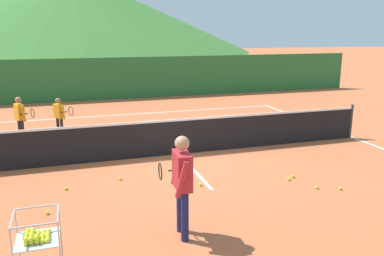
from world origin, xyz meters
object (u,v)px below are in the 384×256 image
at_px(tennis_net, 179,136).
at_px(student_1, 59,114).
at_px(tennis_ball_3, 201,184).
at_px(tennis_ball_11, 317,187).
at_px(tennis_ball_1, 66,188).
at_px(tennis_ball_10, 120,179).
at_px(tennis_ball_9, 289,179).
at_px(student_0, 20,115).
at_px(tennis_ball_5, 47,213).
at_px(ball_cart, 36,237).
at_px(tennis_ball_6, 293,176).
at_px(tennis_ball_7, 340,188).
at_px(instructor, 182,177).

relative_size(tennis_net, student_1, 9.07).
bearing_deg(tennis_ball_3, tennis_ball_11, -21.21).
xyz_separation_m(tennis_ball_1, tennis_ball_10, (1.16, 0.21, 0.00)).
height_order(tennis_ball_10, tennis_ball_11, same).
bearing_deg(tennis_ball_10, tennis_ball_3, -28.29).
bearing_deg(tennis_ball_10, tennis_ball_11, -24.22).
bearing_deg(tennis_ball_9, student_0, 138.54).
height_order(tennis_ball_5, tennis_ball_9, same).
height_order(tennis_ball_1, tennis_ball_5, same).
xyz_separation_m(ball_cart, tennis_ball_11, (5.39, 1.47, -0.56)).
xyz_separation_m(tennis_ball_10, tennis_ball_11, (3.88, -1.75, 0.00)).
distance_m(ball_cart, tennis_ball_11, 5.62).
relative_size(tennis_ball_1, tennis_ball_10, 1.00).
height_order(tennis_net, student_0, student_0).
xyz_separation_m(tennis_ball_1, tennis_ball_6, (4.91, -0.83, 0.00)).
bearing_deg(student_0, tennis_ball_1, -74.27).
xyz_separation_m(tennis_ball_7, tennis_ball_9, (-0.74, 0.80, 0.00)).
xyz_separation_m(tennis_ball_3, tennis_ball_9, (1.98, -0.28, 0.00)).
height_order(tennis_ball_5, tennis_ball_6, same).
bearing_deg(instructor, tennis_ball_5, 145.44).
height_order(tennis_ball_3, tennis_ball_11, same).
bearing_deg(tennis_ball_7, tennis_ball_11, 155.87).
relative_size(tennis_ball_1, tennis_ball_6, 1.00).
xyz_separation_m(tennis_ball_9, tennis_ball_10, (-3.58, 1.14, 0.00)).
bearing_deg(ball_cart, tennis_ball_6, 22.43).
distance_m(tennis_ball_9, tennis_ball_11, 0.67).
distance_m(student_0, student_1, 1.12).
xyz_separation_m(tennis_ball_3, tennis_ball_6, (2.15, -0.18, 0.00)).
xyz_separation_m(instructor, tennis_ball_3, (0.96, 1.89, -0.97)).
xyz_separation_m(tennis_ball_5, tennis_ball_6, (5.24, 0.25, 0.00)).
bearing_deg(tennis_ball_1, student_0, 105.73).
xyz_separation_m(tennis_ball_6, tennis_ball_9, (-0.17, -0.10, 0.00)).
bearing_deg(tennis_ball_9, tennis_net, 125.18).
height_order(instructor, tennis_ball_9, instructor).
height_order(tennis_ball_1, tennis_ball_7, same).
height_order(ball_cart, tennis_ball_3, ball_cart).
height_order(student_1, tennis_ball_11, student_1).
distance_m(ball_cart, tennis_ball_10, 3.59).
relative_size(ball_cart, tennis_ball_7, 13.22).
relative_size(tennis_ball_10, tennis_ball_11, 1.00).
height_order(student_1, tennis_ball_7, student_1).
distance_m(instructor, tennis_ball_9, 3.50).
bearing_deg(tennis_ball_9, tennis_ball_5, -178.34).
height_order(ball_cart, tennis_ball_9, ball_cart).
height_order(tennis_ball_6, tennis_ball_10, same).
bearing_deg(tennis_ball_5, instructor, -34.56).
height_order(tennis_net, tennis_ball_1, tennis_net).
bearing_deg(student_0, tennis_ball_5, -80.63).
relative_size(tennis_ball_9, tennis_ball_10, 1.00).
bearing_deg(instructor, ball_cart, -167.78).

